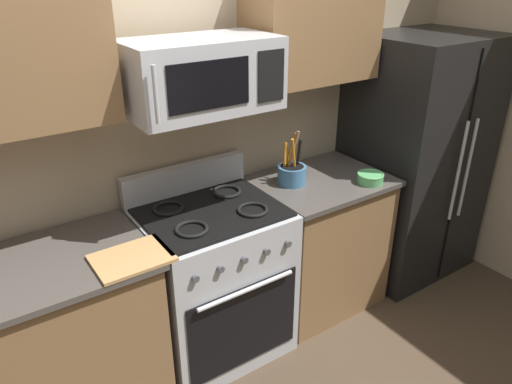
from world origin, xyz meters
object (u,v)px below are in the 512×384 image
at_px(range_oven, 214,279).
at_px(microwave, 201,75).
at_px(utensil_crock, 292,173).
at_px(prep_bowl, 370,178).
at_px(cutting_board, 132,258).
at_px(refrigerator, 414,159).

distance_m(range_oven, microwave, 1.17).
xyz_separation_m(utensil_crock, prep_bowl, (0.40, -0.26, -0.03)).
relative_size(utensil_crock, cutting_board, 0.96).
distance_m(utensil_crock, prep_bowl, 0.48).
bearing_deg(refrigerator, prep_bowl, -163.90).
xyz_separation_m(microwave, prep_bowl, (1.00, -0.23, -0.70)).
bearing_deg(utensil_crock, range_oven, -174.45).
distance_m(range_oven, cutting_board, 0.71).
bearing_deg(range_oven, cutting_board, -159.46).
height_order(cutting_board, prep_bowl, prep_bowl).
relative_size(utensil_crock, prep_bowl, 2.03).
xyz_separation_m(microwave, utensil_crock, (0.60, 0.03, -0.66)).
height_order(utensil_crock, cutting_board, utensil_crock).
bearing_deg(prep_bowl, cutting_board, 179.50).
relative_size(range_oven, refrigerator, 0.64).
height_order(range_oven, refrigerator, refrigerator).
distance_m(microwave, cutting_board, 0.92).
distance_m(utensil_crock, cutting_board, 1.14).
relative_size(microwave, utensil_crock, 2.25).
relative_size(microwave, prep_bowl, 4.56).
relative_size(cutting_board, prep_bowl, 2.12).
bearing_deg(microwave, range_oven, -89.95).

